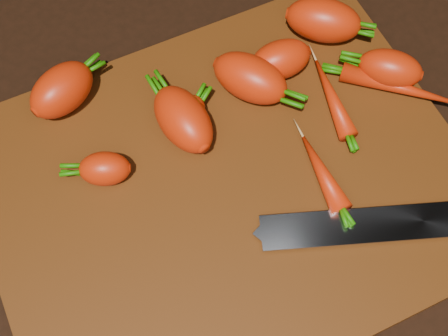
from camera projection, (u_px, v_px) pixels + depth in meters
name	position (u px, v px, depth m)	size (l,w,h in m)	color
ground	(228.00, 190.00, 0.67)	(2.00, 2.00, 0.01)	black
cutting_board	(228.00, 186.00, 0.66)	(0.50, 0.40, 0.01)	#4E2409
carrot_0	(62.00, 90.00, 0.68)	(0.08, 0.05, 0.05)	red
carrot_1	(105.00, 169.00, 0.64)	(0.05, 0.04, 0.04)	red
carrot_2	(250.00, 78.00, 0.68)	(0.09, 0.05, 0.05)	red
carrot_3	(183.00, 119.00, 0.66)	(0.09, 0.05, 0.05)	red
carrot_4	(281.00, 60.00, 0.70)	(0.07, 0.04, 0.04)	red
carrot_5	(185.00, 117.00, 0.67)	(0.06, 0.04, 0.04)	red
carrot_6	(390.00, 68.00, 0.69)	(0.07, 0.04, 0.04)	red
carrot_7	(332.00, 97.00, 0.69)	(0.10, 0.02, 0.02)	red
carrot_8	(398.00, 87.00, 0.69)	(0.13, 0.02, 0.02)	red
carrot_9	(322.00, 173.00, 0.65)	(0.09, 0.02, 0.02)	red
carrot_10	(323.00, 20.00, 0.72)	(0.09, 0.05, 0.05)	red
knife	(383.00, 224.00, 0.62)	(0.33, 0.15, 0.02)	gray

